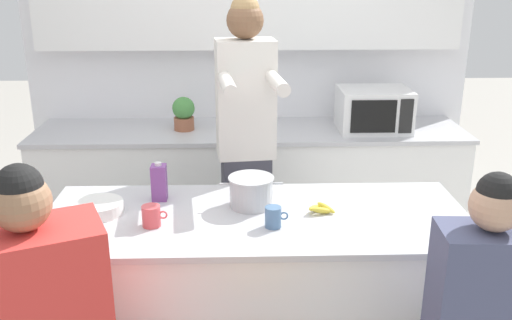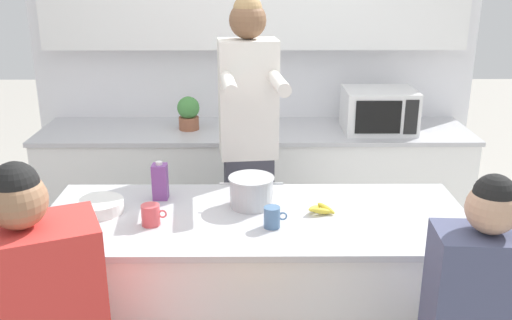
# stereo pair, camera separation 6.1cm
# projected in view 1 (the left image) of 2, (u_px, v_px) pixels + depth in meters

# --- Properties ---
(wall_back) EXTENTS (3.31, 0.22, 2.70)m
(wall_back) POSITION_uv_depth(u_px,v_px,m) (249.00, 35.00, 4.18)
(wall_back) COLOR white
(wall_back) RESTS_ON ground_plane
(back_counter) EXTENTS (3.07, 0.67, 0.91)m
(back_counter) POSITION_uv_depth(u_px,v_px,m) (250.00, 188.00, 4.23)
(back_counter) COLOR white
(back_counter) RESTS_ON ground_plane
(kitchen_island) EXTENTS (2.02, 0.80, 0.91)m
(kitchen_island) POSITION_uv_depth(u_px,v_px,m) (256.00, 297.00, 2.85)
(kitchen_island) COLOR black
(kitchen_island) RESTS_ON ground_plane
(person_cooking) EXTENTS (0.39, 0.62, 1.88)m
(person_cooking) POSITION_uv_depth(u_px,v_px,m) (246.00, 158.00, 3.32)
(person_cooking) COLOR #383842
(person_cooking) RESTS_ON ground_plane
(cooking_pot) EXTENTS (0.31, 0.22, 0.15)m
(cooking_pot) POSITION_uv_depth(u_px,v_px,m) (251.00, 192.00, 2.78)
(cooking_pot) COLOR #B7BABC
(cooking_pot) RESTS_ON kitchen_island
(fruit_bowl) EXTENTS (0.24, 0.24, 0.06)m
(fruit_bowl) POSITION_uv_depth(u_px,v_px,m) (98.00, 208.00, 2.71)
(fruit_bowl) COLOR white
(fruit_bowl) RESTS_ON kitchen_island
(coffee_cup_near) EXTENTS (0.11, 0.07, 0.10)m
(coffee_cup_near) POSITION_uv_depth(u_px,v_px,m) (273.00, 217.00, 2.57)
(coffee_cup_near) COLOR #4C7099
(coffee_cup_near) RESTS_ON kitchen_island
(coffee_cup_far) EXTENTS (0.12, 0.08, 0.10)m
(coffee_cup_far) POSITION_uv_depth(u_px,v_px,m) (151.00, 216.00, 2.58)
(coffee_cup_far) COLOR #DB4C51
(coffee_cup_far) RESTS_ON kitchen_island
(banana_bunch) EXTENTS (0.15, 0.11, 0.05)m
(banana_bunch) POSITION_uv_depth(u_px,v_px,m) (321.00, 209.00, 2.72)
(banana_bunch) COLOR yellow
(banana_bunch) RESTS_ON kitchen_island
(juice_carton) EXTENTS (0.07, 0.07, 0.20)m
(juice_carton) POSITION_uv_depth(u_px,v_px,m) (159.00, 182.00, 2.85)
(juice_carton) COLOR #7A428E
(juice_carton) RESTS_ON kitchen_island
(microwave) EXTENTS (0.49, 0.40, 0.30)m
(microwave) POSITION_uv_depth(u_px,v_px,m) (374.00, 109.00, 4.02)
(microwave) COLOR white
(microwave) RESTS_ON back_counter
(potted_plant) EXTENTS (0.16, 0.16, 0.24)m
(potted_plant) POSITION_uv_depth(u_px,v_px,m) (184.00, 113.00, 4.03)
(potted_plant) COLOR #93563D
(potted_plant) RESTS_ON back_counter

